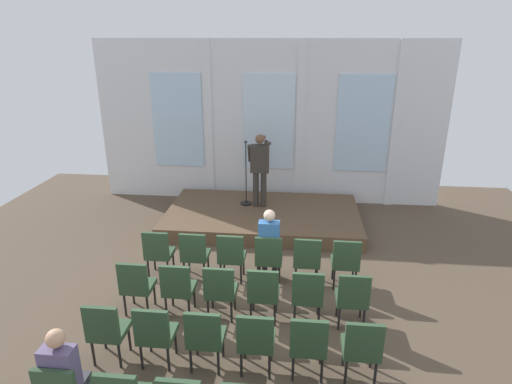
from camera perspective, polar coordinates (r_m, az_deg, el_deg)
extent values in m
plane|color=brown|center=(6.94, -1.86, -16.55)|extent=(13.57, 13.57, 0.00)
cube|color=silver|center=(10.96, 1.68, 9.05)|extent=(8.72, 0.10, 4.07)
cube|color=silver|center=(11.30, -10.35, 9.29)|extent=(1.29, 0.04, 2.38)
cube|color=silver|center=(11.12, -6.34, 9.10)|extent=(0.20, 0.08, 4.07)
cube|color=silver|center=(10.89, 1.65, 9.21)|extent=(1.29, 0.04, 2.38)
cube|color=silver|center=(10.88, 5.88, 8.87)|extent=(0.20, 0.08, 4.07)
cube|color=silver|center=(10.98, 14.00, 8.71)|extent=(1.29, 0.04, 2.38)
cube|color=silver|center=(11.13, 18.07, 8.25)|extent=(0.20, 0.08, 4.07)
cube|color=brown|center=(10.02, 0.90, -3.31)|extent=(4.42, 2.54, 0.31)
cylinder|color=#332D28|center=(10.07, -0.02, 0.39)|extent=(0.14, 0.14, 0.85)
cylinder|color=#332D28|center=(10.06, 1.00, 0.35)|extent=(0.14, 0.14, 0.85)
cube|color=#332D28|center=(9.84, 0.50, 4.45)|extent=(0.42, 0.22, 0.64)
cube|color=#26663F|center=(9.93, 0.57, 5.05)|extent=(0.06, 0.01, 0.38)
sphere|color=brown|center=(9.73, 0.52, 7.03)|extent=(0.21, 0.21, 0.21)
cylinder|color=#332D28|center=(9.91, -0.84, 5.16)|extent=(0.09, 0.28, 0.45)
cylinder|color=#332D28|center=(9.87, 1.52, 6.41)|extent=(0.15, 0.36, 0.15)
cylinder|color=#332D28|center=(10.00, 1.35, 6.70)|extent=(0.11, 0.34, 0.15)
sphere|color=brown|center=(10.25, 1.03, 7.28)|extent=(0.10, 0.10, 0.10)
cylinder|color=black|center=(10.35, -1.30, -1.49)|extent=(0.28, 0.28, 0.03)
cylinder|color=black|center=(10.10, -1.34, 2.41)|extent=(0.02, 0.02, 1.45)
sphere|color=#262626|center=(9.89, -1.37, 6.64)|extent=(0.07, 0.07, 0.07)
cylinder|color=black|center=(8.21, -10.91, -8.98)|extent=(0.04, 0.04, 0.40)
cylinder|color=black|center=(8.31, -13.32, -8.77)|extent=(0.04, 0.04, 0.40)
cylinder|color=black|center=(7.93, -11.60, -10.15)|extent=(0.04, 0.04, 0.40)
cylinder|color=black|center=(8.04, -14.09, -9.92)|extent=(0.04, 0.04, 0.40)
cube|color=#2D472D|center=(8.01, -12.61, -7.95)|extent=(0.46, 0.44, 0.08)
cube|color=#2D472D|center=(7.72, -13.19, -6.83)|extent=(0.46, 0.06, 0.46)
cylinder|color=black|center=(8.05, -6.36, -9.32)|extent=(0.04, 0.04, 0.40)
cylinder|color=black|center=(8.13, -8.88, -9.14)|extent=(0.04, 0.04, 0.40)
cylinder|color=black|center=(7.77, -6.89, -10.54)|extent=(0.04, 0.04, 0.40)
cylinder|color=black|center=(7.85, -9.50, -10.33)|extent=(0.04, 0.04, 0.40)
cube|color=#2D472D|center=(7.83, -7.99, -8.30)|extent=(0.46, 0.44, 0.08)
cube|color=#2D472D|center=(7.54, -8.43, -7.17)|extent=(0.46, 0.06, 0.46)
cylinder|color=black|center=(7.95, -1.66, -9.61)|extent=(0.04, 0.04, 0.40)
cylinder|color=black|center=(8.00, -4.26, -9.45)|extent=(0.04, 0.04, 0.40)
cylinder|color=black|center=(7.66, -2.00, -10.86)|extent=(0.04, 0.04, 0.40)
cylinder|color=black|center=(7.71, -4.70, -10.69)|extent=(0.04, 0.04, 0.40)
cube|color=#2D472D|center=(7.71, -3.19, -8.60)|extent=(0.46, 0.44, 0.08)
cube|color=#2D472D|center=(7.42, -3.46, -7.48)|extent=(0.46, 0.06, 0.46)
cylinder|color=black|center=(7.90, 3.13, -9.84)|extent=(0.04, 0.04, 0.40)
cylinder|color=black|center=(7.92, 0.50, -9.72)|extent=(0.04, 0.04, 0.40)
cylinder|color=black|center=(7.61, 3.00, -11.11)|extent=(0.04, 0.04, 0.40)
cylinder|color=black|center=(7.63, 0.25, -10.99)|extent=(0.04, 0.04, 0.40)
cube|color=#2D472D|center=(7.64, 1.74, -8.86)|extent=(0.46, 0.44, 0.08)
cube|color=#2D472D|center=(7.35, 1.65, -7.73)|extent=(0.46, 0.06, 0.46)
cylinder|color=#2D2D33|center=(7.91, 1.16, -9.59)|extent=(0.10, 0.10, 0.44)
cylinder|color=#2D2D33|center=(7.90, 2.48, -9.65)|extent=(0.10, 0.10, 0.44)
cube|color=#2D2D33|center=(7.67, 1.78, -8.25)|extent=(0.34, 0.36, 0.12)
cube|color=#3366A5|center=(7.40, 1.75, -6.15)|extent=(0.36, 0.20, 0.61)
sphere|color=beige|center=(7.24, 1.79, -3.13)|extent=(0.20, 0.20, 0.20)
cylinder|color=black|center=(7.91, 7.97, -10.00)|extent=(0.04, 0.04, 0.40)
cylinder|color=black|center=(7.90, 5.32, -9.92)|extent=(0.04, 0.04, 0.40)
cylinder|color=black|center=(7.61, 8.04, -11.28)|extent=(0.04, 0.04, 0.40)
cylinder|color=black|center=(7.60, 5.28, -11.20)|extent=(0.04, 0.04, 0.40)
cube|color=#2D472D|center=(7.63, 6.72, -9.04)|extent=(0.46, 0.44, 0.08)
cube|color=#2D472D|center=(7.34, 6.82, -7.92)|extent=(0.46, 0.06, 0.46)
cylinder|color=black|center=(7.96, 12.76, -10.10)|extent=(0.04, 0.04, 0.40)
cylinder|color=black|center=(7.93, 10.14, -10.05)|extent=(0.04, 0.04, 0.40)
cylinder|color=black|center=(7.67, 13.04, -11.37)|extent=(0.04, 0.04, 0.40)
cylinder|color=black|center=(7.63, 10.31, -11.33)|extent=(0.04, 0.04, 0.40)
cube|color=#2D472D|center=(7.68, 11.69, -9.16)|extent=(0.46, 0.44, 0.08)
cube|color=#2D472D|center=(7.38, 11.97, -8.05)|extent=(0.46, 0.06, 0.46)
cylinder|color=black|center=(7.33, -13.31, -13.02)|extent=(0.04, 0.04, 0.40)
cylinder|color=black|center=(7.45, -16.00, -12.71)|extent=(0.04, 0.04, 0.40)
cylinder|color=black|center=(7.07, -14.21, -14.49)|extent=(0.04, 0.04, 0.40)
cylinder|color=black|center=(7.19, -16.99, -14.13)|extent=(0.04, 0.04, 0.40)
cube|color=#2D472D|center=(7.13, -15.31, -11.97)|extent=(0.46, 0.44, 0.08)
cube|color=#2D472D|center=(6.84, -16.07, -10.87)|extent=(0.46, 0.06, 0.46)
cylinder|color=black|center=(7.16, -8.19, -13.53)|extent=(0.04, 0.04, 0.40)
cylinder|color=black|center=(7.25, -11.03, -13.26)|extent=(0.04, 0.04, 0.40)
cylinder|color=black|center=(6.89, -8.87, -15.07)|extent=(0.04, 0.04, 0.40)
cylinder|color=black|center=(6.98, -11.84, -14.76)|extent=(0.04, 0.04, 0.40)
cube|color=#2D472D|center=(6.93, -10.11, -12.51)|extent=(0.46, 0.44, 0.08)
cube|color=#2D472D|center=(6.64, -10.69, -11.41)|extent=(0.46, 0.06, 0.46)
cylinder|color=black|center=(7.04, -2.83, -13.95)|extent=(0.04, 0.04, 0.40)
cylinder|color=black|center=(7.10, -5.79, -13.73)|extent=(0.04, 0.04, 0.40)
cylinder|color=black|center=(6.77, -3.28, -15.55)|extent=(0.04, 0.04, 0.40)
cylinder|color=black|center=(6.83, -6.37, -15.31)|extent=(0.04, 0.04, 0.40)
cube|color=#2D472D|center=(6.80, -4.63, -12.96)|extent=(0.46, 0.44, 0.08)
cube|color=#2D472D|center=(6.49, -5.00, -11.87)|extent=(0.46, 0.06, 0.46)
cylinder|color=black|center=(6.99, 2.67, -14.26)|extent=(0.04, 0.04, 0.40)
cylinder|color=black|center=(7.01, -0.36, -14.11)|extent=(0.04, 0.04, 0.40)
cylinder|color=black|center=(6.71, 2.49, -15.90)|extent=(0.04, 0.04, 0.40)
cylinder|color=black|center=(6.73, -0.69, -15.73)|extent=(0.04, 0.04, 0.40)
cube|color=#2D472D|center=(6.72, 1.04, -13.31)|extent=(0.46, 0.44, 0.08)
cube|color=#2D472D|center=(6.41, 0.91, -12.23)|extent=(0.46, 0.06, 0.46)
cylinder|color=black|center=(6.99, 8.23, -14.45)|extent=(0.04, 0.04, 0.40)
cylinder|color=black|center=(6.98, 5.18, -14.36)|extent=(0.04, 0.04, 0.40)
cylinder|color=black|center=(6.71, 8.33, -16.09)|extent=(0.04, 0.04, 0.40)
cylinder|color=black|center=(6.70, 5.13, -16.00)|extent=(0.04, 0.04, 0.40)
cube|color=#2D472D|center=(6.71, 6.80, -13.54)|extent=(0.46, 0.44, 0.08)
cube|color=#2D472D|center=(6.40, 6.92, -12.47)|extent=(0.46, 0.06, 0.46)
cylinder|color=black|center=(7.06, 13.73, -14.50)|extent=(0.04, 0.04, 0.40)
cylinder|color=black|center=(7.01, 10.73, -14.49)|extent=(0.04, 0.04, 0.40)
cylinder|color=black|center=(6.78, 14.10, -16.12)|extent=(0.04, 0.04, 0.40)
cylinder|color=black|center=(6.74, 10.95, -16.12)|extent=(0.04, 0.04, 0.40)
cube|color=#2D472D|center=(6.76, 12.53, -13.64)|extent=(0.46, 0.44, 0.08)
cube|color=#2D472D|center=(6.46, 12.90, -12.57)|extent=(0.46, 0.06, 0.46)
cylinder|color=black|center=(6.52, -16.46, -18.08)|extent=(0.04, 0.04, 0.40)
cylinder|color=black|center=(6.65, -19.48, -17.59)|extent=(0.04, 0.04, 0.40)
cylinder|color=black|center=(6.28, -17.65, -19.92)|extent=(0.04, 0.04, 0.40)
cylinder|color=black|center=(6.41, -20.79, -19.36)|extent=(0.04, 0.04, 0.40)
cube|color=#2D472D|center=(6.32, -18.85, -17.02)|extent=(0.46, 0.44, 0.08)
cube|color=#2D472D|center=(6.03, -19.89, -16.00)|extent=(0.46, 0.06, 0.46)
cylinder|color=black|center=(6.32, -10.61, -18.88)|extent=(0.04, 0.04, 0.40)
cylinder|color=black|center=(6.42, -13.87, -18.46)|extent=(0.04, 0.04, 0.40)
cylinder|color=black|center=(6.07, -11.55, -20.85)|extent=(0.04, 0.04, 0.40)
cylinder|color=black|center=(6.18, -14.95, -20.36)|extent=(0.04, 0.04, 0.40)
cube|color=#2D472D|center=(6.10, -12.93, -17.89)|extent=(0.46, 0.44, 0.08)
cube|color=#2D472D|center=(5.79, -13.75, -16.90)|extent=(0.46, 0.06, 0.46)
cylinder|color=black|center=(6.19, -4.41, -19.53)|extent=(0.04, 0.04, 0.40)
cylinder|color=black|center=(6.25, -7.85, -19.20)|extent=(0.04, 0.04, 0.40)
cylinder|color=black|center=(5.94, -5.02, -21.60)|extent=(0.04, 0.04, 0.40)
cylinder|color=black|center=(6.00, -8.65, -21.22)|extent=(0.04, 0.04, 0.40)
cube|color=#2D472D|center=(5.94, -6.58, -18.61)|extent=(0.46, 0.44, 0.08)
cube|color=#2D472D|center=(5.63, -7.11, -17.66)|extent=(0.46, 0.06, 0.46)
cylinder|color=black|center=(6.12, 2.04, -19.97)|extent=(0.04, 0.04, 0.40)
cylinder|color=black|center=(6.15, -1.52, -19.76)|extent=(0.04, 0.04, 0.40)
cylinder|color=black|center=(5.87, 1.80, -22.10)|extent=(0.04, 0.04, 0.40)
cylinder|color=black|center=(5.90, -1.97, -21.86)|extent=(0.04, 0.04, 0.40)
cube|color=#2D472D|center=(5.85, 0.09, -19.14)|extent=(0.46, 0.44, 0.08)
cube|color=#2D472D|center=(5.53, -0.12, -18.21)|extent=(0.46, 0.06, 0.46)
cylinder|color=black|center=(6.13, 8.58, -20.18)|extent=(0.04, 0.04, 0.40)
cylinder|color=black|center=(6.12, 4.99, -20.10)|extent=(0.04, 0.04, 0.40)
cylinder|color=black|center=(5.87, 8.72, -22.32)|extent=(0.04, 0.04, 0.40)
cylinder|color=black|center=(5.86, 4.92, -22.24)|extent=(0.04, 0.04, 0.40)
cube|color=#2D472D|center=(5.84, 6.91, -19.43)|extent=(0.46, 0.44, 0.08)
cube|color=#2D472D|center=(5.52, 7.05, -18.52)|extent=(0.46, 0.06, 0.46)
cylinder|color=black|center=(6.21, 15.04, -20.15)|extent=(0.04, 0.04, 0.40)
cylinder|color=black|center=(6.16, 11.52, -20.20)|extent=(0.04, 0.04, 0.40)
cylinder|color=black|center=(5.95, 15.55, -22.25)|extent=(0.04, 0.04, 0.40)
cylinder|color=black|center=(5.90, 11.83, -22.32)|extent=(0.04, 0.04, 0.40)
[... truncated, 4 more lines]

